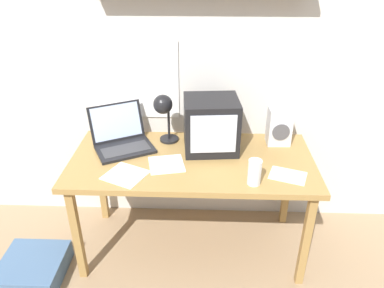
{
  "coord_description": "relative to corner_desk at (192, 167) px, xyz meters",
  "views": [
    {
      "loc": [
        0.08,
        -1.95,
        1.86
      ],
      "look_at": [
        0.0,
        0.0,
        0.8
      ],
      "focal_mm": 35.0,
      "sensor_mm": 36.0,
      "label": 1
    }
  ],
  "objects": [
    {
      "name": "laptop",
      "position": [
        -0.46,
        0.15,
        0.13
      ],
      "size": [
        0.46,
        0.45,
        0.24
      ],
      "rotation": [
        0.0,
        0.0,
        0.48
      ],
      "color": "black",
      "rests_on": "corner_desk"
    },
    {
      "name": "loose_paper_near_monitor",
      "position": [
        -0.37,
        -0.2,
        0.07
      ],
      "size": [
        0.28,
        0.27,
        0.0
      ],
      "rotation": [
        0.0,
        0.0,
        -0.44
      ],
      "color": "white",
      "rests_on": "corner_desk"
    },
    {
      "name": "crt_monitor",
      "position": [
        0.11,
        0.13,
        0.23
      ],
      "size": [
        0.35,
        0.32,
        0.33
      ],
      "rotation": [
        0.0,
        0.0,
        0.09
      ],
      "color": "black",
      "rests_on": "corner_desk"
    },
    {
      "name": "floor_cushion",
      "position": [
        -0.98,
        -0.31,
        -0.57
      ],
      "size": [
        0.38,
        0.38,
        0.13
      ],
      "color": "#47668B",
      "rests_on": "ground_plane"
    },
    {
      "name": "loose_paper_near_laptop",
      "position": [
        0.55,
        -0.17,
        0.07
      ],
      "size": [
        0.23,
        0.2,
        0.0
      ],
      "rotation": [
        0.0,
        0.0,
        -0.35
      ],
      "color": "white",
      "rests_on": "corner_desk"
    },
    {
      "name": "ground_plane",
      "position": [
        0.0,
        0.0,
        -0.64
      ],
      "size": [
        12.0,
        12.0,
        0.0
      ],
      "primitive_type": "plane",
      "color": "#9C7F5F"
    },
    {
      "name": "back_wall",
      "position": [
        -0.0,
        0.42,
        0.68
      ],
      "size": [
        5.6,
        0.24,
        2.6
      ],
      "color": "silver",
      "rests_on": "ground_plane"
    },
    {
      "name": "juice_glass",
      "position": [
        0.34,
        -0.25,
        0.13
      ],
      "size": [
        0.07,
        0.07,
        0.14
      ],
      "color": "white",
      "rests_on": "corner_desk"
    },
    {
      "name": "open_notebook",
      "position": [
        -0.15,
        -0.08,
        0.07
      ],
      "size": [
        0.24,
        0.24,
        0.0
      ],
      "rotation": [
        0.0,
        0.0,
        0.22
      ],
      "color": "white",
      "rests_on": "corner_desk"
    },
    {
      "name": "space_heater",
      "position": [
        0.55,
        0.22,
        0.18
      ],
      "size": [
        0.15,
        0.13,
        0.24
      ],
      "rotation": [
        0.0,
        0.0,
        0.04
      ],
      "color": "silver",
      "rests_on": "corner_desk"
    },
    {
      "name": "desk_lamp",
      "position": [
        -0.18,
        0.17,
        0.31
      ],
      "size": [
        0.15,
        0.19,
        0.34
      ],
      "rotation": [
        0.0,
        0.0,
        -0.36
      ],
      "color": "black",
      "rests_on": "corner_desk"
    },
    {
      "name": "corner_desk",
      "position": [
        0.0,
        0.0,
        0.0
      ],
      "size": [
        1.47,
        0.7,
        0.7
      ],
      "color": "#9F7A41",
      "rests_on": "ground_plane"
    }
  ]
}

